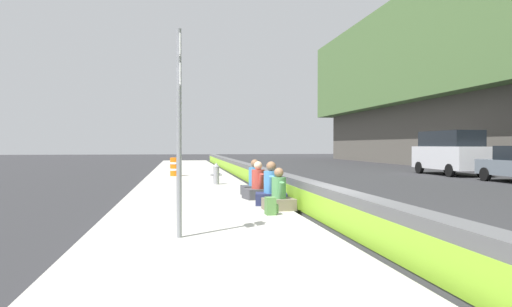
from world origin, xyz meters
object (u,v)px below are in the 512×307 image
at_px(route_sign_post, 179,118).
at_px(fire_hydrant, 216,173).
at_px(seated_person_middle, 271,191).
at_px(seated_person_far, 255,184).
at_px(seated_person_rear, 258,187).
at_px(parked_car_fourth, 449,152).
at_px(seated_person_foreground, 279,197).
at_px(backpack, 271,206).
at_px(construction_barrel, 175,167).

height_order(route_sign_post, fire_hydrant, route_sign_post).
relative_size(seated_person_middle, seated_person_far, 1.02).
bearing_deg(seated_person_rear, parked_car_fourth, -49.39).
bearing_deg(fire_hydrant, seated_person_foreground, -173.03).
height_order(fire_hydrant, seated_person_far, seated_person_far).
height_order(seated_person_middle, seated_person_far, seated_person_middle).
distance_m(fire_hydrant, seated_person_rear, 5.42).
distance_m(route_sign_post, seated_person_far, 7.18).
bearing_deg(seated_person_foreground, backpack, 155.38).
height_order(fire_hydrant, construction_barrel, construction_barrel).
xyz_separation_m(seated_person_rear, parked_car_fourth, (11.27, -13.14, 0.86)).
bearing_deg(seated_person_foreground, fire_hydrant, 6.97).
relative_size(fire_hydrant, seated_person_middle, 0.76).
relative_size(route_sign_post, parked_car_fourth, 0.70).
bearing_deg(parked_car_fourth, route_sign_post, 137.40).
bearing_deg(route_sign_post, seated_person_far, -19.91).
bearing_deg(construction_barrel, route_sign_post, -179.19).
bearing_deg(seated_person_far, fire_hydrant, 11.77).
relative_size(fire_hydrant, seated_person_foreground, 0.85).
height_order(seated_person_rear, backpack, seated_person_rear).
bearing_deg(backpack, route_sign_post, 138.64).
xyz_separation_m(seated_person_rear, construction_barrel, (10.89, 2.54, 0.13)).
bearing_deg(construction_barrel, seated_person_foreground, -168.73).
xyz_separation_m(seated_person_foreground, backpack, (-0.76, 0.35, -0.13)).
relative_size(seated_person_rear, parked_car_fourth, 0.22).
bearing_deg(seated_person_foreground, seated_person_middle, -0.32).
height_order(backpack, construction_barrel, construction_barrel).
bearing_deg(construction_barrel, seated_person_middle, -167.80).
xyz_separation_m(backpack, construction_barrel, (14.07, 2.31, 0.28)).
bearing_deg(fire_hydrant, parked_car_fourth, -67.06).
relative_size(seated_person_rear, backpack, 2.79).
bearing_deg(backpack, construction_barrel, 9.30).
xyz_separation_m(route_sign_post, parked_car_fourth, (16.80, -15.45, -0.86)).
xyz_separation_m(seated_person_foreground, seated_person_middle, (1.01, -0.01, 0.04)).
bearing_deg(route_sign_post, fire_hydrant, -7.69).
bearing_deg(seated_person_foreground, seated_person_far, 0.78).
distance_m(route_sign_post, construction_barrel, 16.51).
distance_m(route_sign_post, parked_car_fourth, 22.84).
bearing_deg(route_sign_post, seated_person_foreground, -37.86).
distance_m(fire_hydrant, backpack, 8.56).
relative_size(seated_person_far, backpack, 2.86).
height_order(seated_person_foreground, parked_car_fourth, parked_car_fourth).
bearing_deg(construction_barrel, seated_person_far, -165.21).
relative_size(backpack, parked_car_fourth, 0.08).
relative_size(seated_person_rear, seated_person_far, 0.98).
height_order(backpack, parked_car_fourth, parked_car_fourth).
distance_m(fire_hydrant, construction_barrel, 5.80).
xyz_separation_m(route_sign_post, backpack, (2.35, -2.07, -1.88)).
relative_size(seated_person_foreground, seated_person_rear, 0.93).
distance_m(backpack, parked_car_fourth, 19.72).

